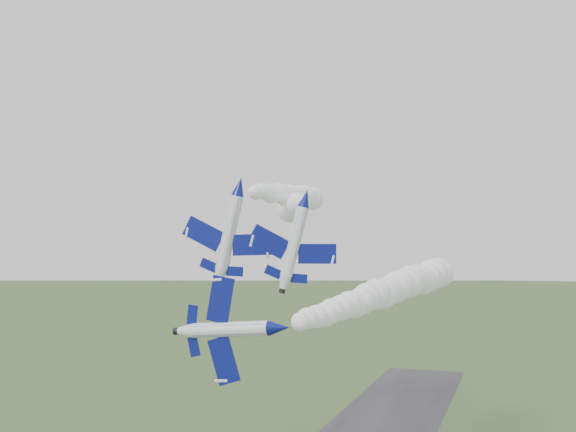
% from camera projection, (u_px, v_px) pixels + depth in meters
% --- Properties ---
extents(jet_lead, '(3.23, 11.64, 9.60)m').
position_uv_depth(jet_lead, '(279.00, 328.00, 55.97)').
color(jet_lead, white).
extents(smoke_trail_jet_lead, '(8.02, 73.07, 5.65)m').
position_uv_depth(smoke_trail_jet_lead, '(392.00, 289.00, 91.56)').
color(smoke_trail_jet_lead, white).
extents(jet_pair_left, '(11.83, 14.39, 4.16)m').
position_uv_depth(jet_pair_left, '(239.00, 186.00, 81.54)').
color(jet_pair_left, white).
extents(smoke_trail_jet_pair_left, '(11.19, 58.34, 4.82)m').
position_uv_depth(smoke_trail_jet_pair_left, '(290.00, 196.00, 114.00)').
color(smoke_trail_jet_pair_left, white).
extents(jet_pair_right, '(10.53, 12.45, 3.88)m').
position_uv_depth(jet_pair_right, '(305.00, 198.00, 77.92)').
color(jet_pair_right, white).
extents(smoke_trail_jet_pair_right, '(30.70, 63.94, 5.79)m').
position_uv_depth(smoke_trail_jet_pair_right, '(295.00, 206.00, 114.19)').
color(smoke_trail_jet_pair_right, white).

